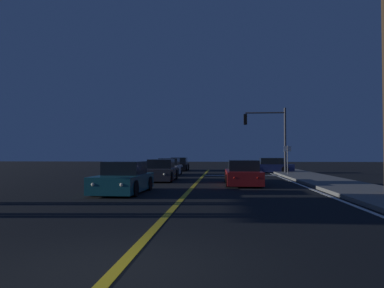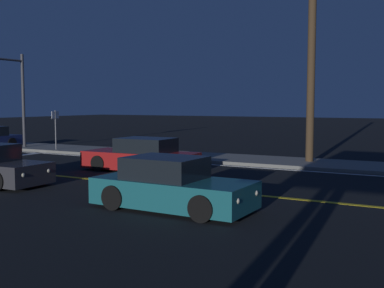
% 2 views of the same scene
% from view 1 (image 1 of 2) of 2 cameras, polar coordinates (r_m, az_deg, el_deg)
% --- Properties ---
extents(ground_plane, '(160.00, 160.00, 0.00)m').
position_cam_1_polar(ground_plane, '(5.55, -11.76, -18.77)').
color(ground_plane, black).
extents(sidewalk_right, '(3.20, 45.59, 0.15)m').
position_cam_1_polar(sidewalk_right, '(18.82, 23.64, -6.29)').
color(sidewalk_right, slate).
rests_on(sidewalk_right, ground).
extents(lane_line_center, '(0.20, 43.05, 0.01)m').
position_cam_1_polar(lane_line_center, '(17.89, -0.04, -6.90)').
color(lane_line_center, gold).
rests_on(lane_line_center, ground).
extents(lane_line_edge_right, '(0.16, 43.05, 0.01)m').
position_cam_1_polar(lane_line_edge_right, '(18.31, 18.12, -6.70)').
color(lane_line_edge_right, white).
rests_on(lane_line_edge_right, ground).
extents(stop_bar, '(5.94, 0.50, 0.01)m').
position_cam_1_polar(stop_bar, '(29.00, 7.72, -4.88)').
color(stop_bar, white).
rests_on(stop_bar, ground).
extents(car_side_waiting_white, '(1.90, 4.52, 1.34)m').
position_cam_1_polar(car_side_waiting_white, '(29.46, -3.62, -3.72)').
color(car_side_waiting_white, silver).
rests_on(car_side_waiting_white, ground).
extents(car_distant_tail_teal, '(1.94, 4.20, 1.34)m').
position_cam_1_polar(car_distant_tail_teal, '(16.01, -10.61, -5.42)').
color(car_distant_tail_teal, '#195960').
rests_on(car_distant_tail_teal, ground).
extents(car_mid_block_navy, '(4.37, 1.92, 1.34)m').
position_cam_1_polar(car_mid_block_navy, '(33.69, 11.91, -3.43)').
color(car_mid_block_navy, navy).
rests_on(car_mid_block_navy, ground).
extents(car_following_oncoming_red, '(1.94, 4.72, 1.34)m').
position_cam_1_polar(car_following_oncoming_red, '(20.05, 7.91, -4.67)').
color(car_following_oncoming_red, maroon).
rests_on(car_following_oncoming_red, ground).
extents(car_lead_oncoming_black, '(1.92, 4.56, 1.34)m').
position_cam_1_polar(car_lead_oncoming_black, '(37.61, -2.05, -3.27)').
color(car_lead_oncoming_black, black).
rests_on(car_lead_oncoming_black, ground).
extents(car_far_approaching_charcoal, '(1.87, 4.31, 1.34)m').
position_cam_1_polar(car_far_approaching_charcoal, '(23.15, -4.88, -4.28)').
color(car_far_approaching_charcoal, '#2D2D33').
rests_on(car_far_approaching_charcoal, ground).
extents(traffic_signal_near_right, '(3.54, 0.28, 5.58)m').
position_cam_1_polar(traffic_signal_near_right, '(31.53, 12.03, 2.12)').
color(traffic_signal_near_right, '#38383D').
rests_on(traffic_signal_near_right, ground).
extents(street_sign_corner, '(0.56, 0.06, 2.33)m').
position_cam_1_polar(street_sign_corner, '(28.84, 14.66, -1.74)').
color(street_sign_corner, slate).
rests_on(street_sign_corner, ground).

